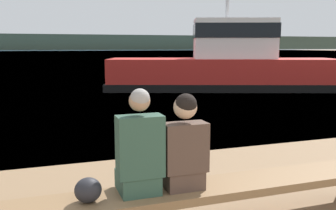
% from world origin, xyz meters
% --- Properties ---
extents(water_surface, '(240.00, 240.00, 0.00)m').
position_xyz_m(water_surface, '(0.00, 125.07, 0.00)').
color(water_surface, teal).
rests_on(water_surface, ground).
extents(far_shoreline, '(600.00, 12.00, 7.68)m').
position_xyz_m(far_shoreline, '(0.00, 197.43, 3.84)').
color(far_shoreline, '#384233').
rests_on(far_shoreline, ground).
extents(bench_main, '(6.33, 0.53, 0.45)m').
position_xyz_m(bench_main, '(-0.93, 2.46, 0.37)').
color(bench_main, brown).
rests_on(bench_main, ground).
extents(person_left, '(0.43, 0.43, 1.02)m').
position_xyz_m(person_left, '(-0.72, 2.47, 0.87)').
color(person_left, '#2D4C3D').
rests_on(person_left, bench_main).
extents(person_right, '(0.43, 0.44, 0.96)m').
position_xyz_m(person_right, '(-0.27, 2.47, 0.87)').
color(person_right, '#4C382D').
rests_on(person_right, bench_main).
extents(shopping_bag, '(0.25, 0.22, 0.23)m').
position_xyz_m(shopping_bag, '(-1.21, 2.43, 0.57)').
color(shopping_bag, '#232328').
rests_on(shopping_bag, bench_main).
extents(tugboat_red, '(10.29, 6.00, 6.48)m').
position_xyz_m(tugboat_red, '(6.04, 13.71, 0.95)').
color(tugboat_red, red).
rests_on(tugboat_red, water_surface).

